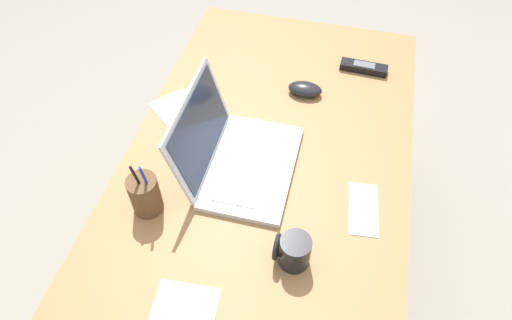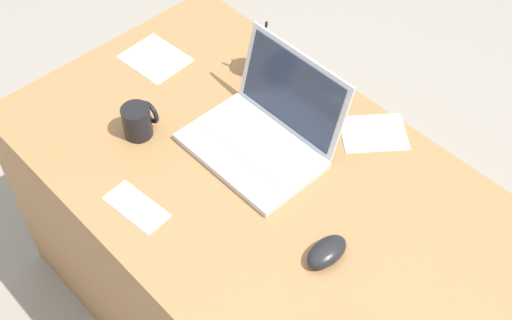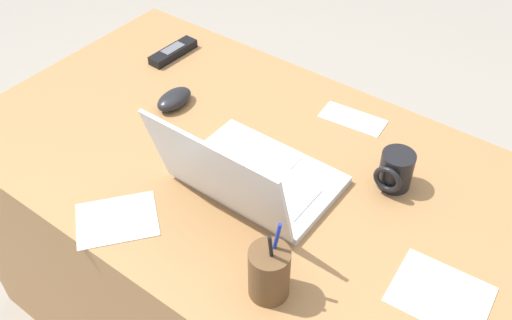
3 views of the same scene
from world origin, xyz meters
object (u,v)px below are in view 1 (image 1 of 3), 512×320
object	(u,v)px
coffee_mug_white	(293,251)
laptop	(236,155)
cordless_phone	(364,67)
pen_holder	(145,194)
computer_mouse	(305,89)

from	to	relation	value
coffee_mug_white	laptop	bearing A→B (deg)	39.85
coffee_mug_white	cordless_phone	distance (m)	0.76
coffee_mug_white	pen_holder	distance (m)	0.39
coffee_mug_white	computer_mouse	bearing A→B (deg)	7.06
computer_mouse	pen_holder	size ratio (longest dim) A/B	0.59
computer_mouse	cordless_phone	distance (m)	0.24
laptop	cordless_phone	size ratio (longest dim) A/B	2.17
computer_mouse	pen_holder	distance (m)	0.62
laptop	pen_holder	distance (m)	0.26
coffee_mug_white	pen_holder	size ratio (longest dim) A/B	0.49
computer_mouse	coffee_mug_white	world-z (taller)	coffee_mug_white
cordless_phone	pen_holder	xyz separation A→B (m)	(-0.69, 0.49, 0.04)
pen_holder	cordless_phone	bearing A→B (deg)	-35.26
coffee_mug_white	cordless_phone	world-z (taller)	coffee_mug_white
computer_mouse	cordless_phone	world-z (taller)	computer_mouse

